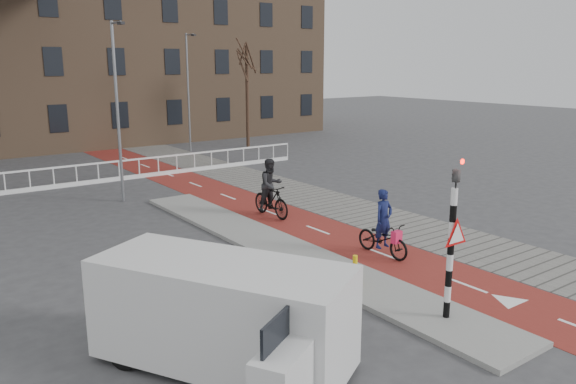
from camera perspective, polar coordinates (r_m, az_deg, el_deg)
ground at (r=14.65m, az=10.99°, el=-9.43°), size 120.00×120.00×0.00m
bike_lane at (r=23.00m, az=-4.85°, el=-0.95°), size 2.50×60.00×0.01m
sidewalk at (r=24.53m, az=0.73°, el=-0.02°), size 3.00×60.00×0.01m
curb_island at (r=17.00m, az=-0.58°, el=-5.77°), size 1.80×16.00×0.12m
traffic_signal at (r=12.34m, az=16.36°, el=-4.23°), size 0.80×0.80×3.68m
bollard at (r=14.22m, az=6.81°, el=-7.85°), size 0.12×0.12×0.75m
cyclist_near at (r=16.65m, az=9.64°, el=-4.17°), size 0.72×1.92×1.97m
cyclist_far at (r=20.46m, az=-1.75°, el=-0.09°), size 0.95×2.05×2.15m
van at (r=10.56m, az=-6.70°, el=-12.09°), size 3.98×5.05×2.04m
railing at (r=27.09m, az=-24.72°, el=0.67°), size 28.00×0.10×0.99m
tree_right at (r=37.69m, az=-4.15°, el=9.59°), size 0.23×0.23×6.62m
streetlight_near at (r=23.35m, az=-16.92°, el=7.58°), size 0.12×0.12×7.10m
streetlight_right at (r=36.08m, az=-10.09°, el=9.81°), size 0.12×0.12×7.29m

